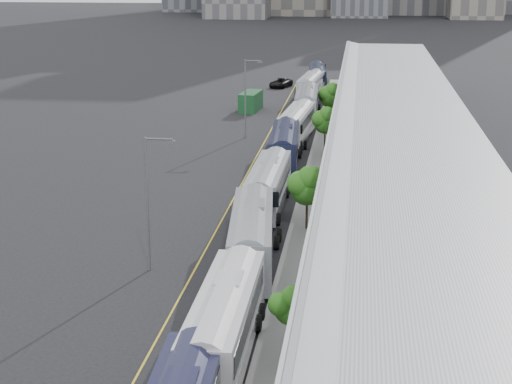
% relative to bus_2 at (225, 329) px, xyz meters
% --- Properties ---
extents(sidewalk, '(10.00, 170.00, 0.12)m').
position_rel_bus_2_xyz_m(sidewalk, '(6.43, 22.03, -1.60)').
color(sidewalk, gray).
rests_on(sidewalk, ground).
extents(lane_line, '(0.12, 160.00, 0.02)m').
position_rel_bus_2_xyz_m(lane_line, '(-4.07, 22.03, -1.65)').
color(lane_line, gold).
rests_on(lane_line, ground).
extents(depot, '(12.45, 160.40, 7.20)m').
position_rel_bus_2_xyz_m(depot, '(10.42, 22.03, 1.85)').
color(depot, gray).
rests_on(depot, ground).
extents(bus_2, '(3.00, 13.50, 3.94)m').
position_rel_bus_2_xyz_m(bus_2, '(0.00, 0.00, 0.00)').
color(bus_2, silver).
rests_on(bus_2, ground).
extents(bus_3, '(4.06, 13.86, 3.99)m').
position_rel_bus_2_xyz_m(bus_3, '(-0.38, 14.10, 0.02)').
color(bus_3, gray).
rests_on(bus_3, ground).
extents(bus_4, '(2.92, 13.13, 3.83)m').
position_rel_bus_2_xyz_m(bus_4, '(-0.78, 28.07, -0.05)').
color(bus_4, '#A1A2AB').
rests_on(bus_4, ground).
extents(bus_5, '(3.38, 13.23, 3.83)m').
position_rel_bus_2_xyz_m(bus_5, '(-0.80, 43.48, -0.05)').
color(bus_5, '#161A33').
rests_on(bus_5, ground).
extents(bus_6, '(3.50, 13.18, 3.81)m').
position_rel_bus_2_xyz_m(bus_6, '(-0.50, 55.84, -0.06)').
color(bus_6, silver).
rests_on(bus_6, ground).
extents(bus_7, '(3.18, 13.67, 3.97)m').
position_rel_bus_2_xyz_m(bus_7, '(-0.26, 70.30, 0.01)').
color(bus_7, gray).
rests_on(bus_7, ground).
extents(bus_8, '(3.58, 12.95, 3.74)m').
position_rel_bus_2_xyz_m(bus_8, '(-0.68, 86.29, -0.09)').
color(bus_8, '#B9BCC4').
rests_on(bus_8, ground).
extents(bus_9, '(3.43, 12.69, 3.67)m').
position_rel_bus_2_xyz_m(bus_9, '(-0.34, 97.98, -0.12)').
color(bus_9, '#161D32').
rests_on(bus_9, ground).
extents(tree_1, '(1.71, 1.71, 3.94)m').
position_rel_bus_2_xyz_m(tree_1, '(3.38, 0.31, 1.39)').
color(tree_1, black).
rests_on(tree_1, ground).
extents(tree_2, '(2.69, 2.69, 5.09)m').
position_rel_bus_2_xyz_m(tree_2, '(2.80, 22.44, 2.07)').
color(tree_2, black).
rests_on(tree_2, ground).
extents(tree_3, '(2.44, 2.44, 5.14)m').
position_rel_bus_2_xyz_m(tree_3, '(3.01, 48.63, 2.24)').
color(tree_3, black).
rests_on(tree_3, ground).
extents(tree_4, '(2.97, 2.97, 4.59)m').
position_rel_bus_2_xyz_m(tree_4, '(2.75, 71.65, 1.44)').
color(tree_4, black).
rests_on(tree_4, ground).
extents(street_lamp_near, '(2.04, 0.22, 9.08)m').
position_rel_bus_2_xyz_m(street_lamp_near, '(-6.88, 12.38, 3.57)').
color(street_lamp_near, '#59595E').
rests_on(street_lamp_near, ground).
extents(street_lamp_far, '(2.04, 0.22, 9.07)m').
position_rel_bus_2_xyz_m(street_lamp_far, '(-6.37, 56.67, 3.56)').
color(street_lamp_far, '#59595E').
rests_on(street_lamp_far, ground).
extents(shipping_container, '(2.79, 6.17, 2.59)m').
position_rel_bus_2_xyz_m(shipping_container, '(-8.27, 75.01, -0.37)').
color(shipping_container, '#13401E').
rests_on(shipping_container, ground).
extents(suv, '(3.92, 5.76, 1.46)m').
position_rel_bus_2_xyz_m(suv, '(-6.28, 97.64, -0.93)').
color(suv, black).
rests_on(suv, ground).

